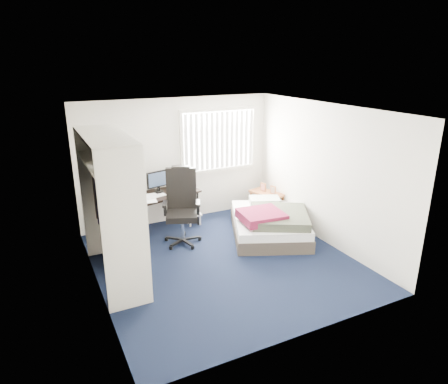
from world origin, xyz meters
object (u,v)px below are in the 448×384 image
office_chair (182,214)px  nightstand (267,195)px  desk (159,192)px  bed (270,222)px

office_chair → nightstand: size_ratio=1.71×
desk → bed: bearing=-34.4°
office_chair → bed: office_chair is taller
office_chair → bed: bearing=-17.7°
desk → nightstand: desk is taller
desk → nightstand: 2.32m
office_chair → bed: size_ratio=0.64×
nightstand → bed: (-0.51, -0.93, -0.18)m
desk → office_chair: 0.77m
desk → bed: (1.76, -1.21, -0.51)m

